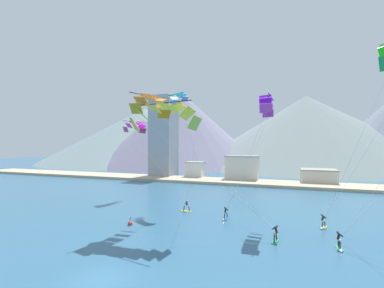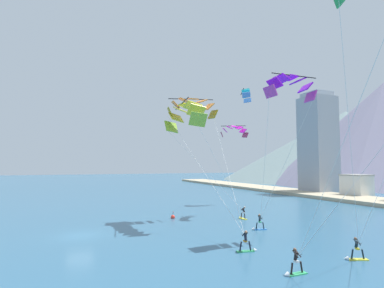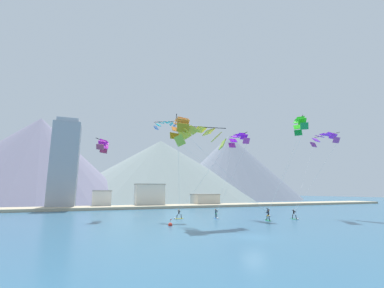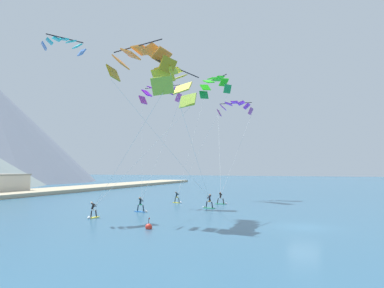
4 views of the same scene
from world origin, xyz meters
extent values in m
plane|color=#2D5B7A|center=(0.00, 0.00, 0.00)|extent=(400.00, 400.00, 0.00)
cube|color=yellow|center=(-1.41, 19.92, 0.04)|extent=(1.44, 0.44, 0.07)
cylinder|color=black|center=(-1.01, 19.92, 0.41)|extent=(0.23, 0.12, 0.70)
cylinder|color=black|center=(-1.80, 19.93, 0.41)|extent=(0.23, 0.12, 0.70)
cube|color=white|center=(-1.41, 19.92, 0.80)|extent=(0.22, 0.29, 0.12)
cylinder|color=black|center=(-1.41, 20.02, 1.12)|extent=(0.21, 0.41, 0.59)
cylinder|color=black|center=(-1.29, 19.92, 1.29)|extent=(0.08, 0.50, 0.38)
cylinder|color=black|center=(-1.52, 19.92, 1.29)|extent=(0.08, 0.50, 0.38)
cylinder|color=black|center=(-1.41, 19.74, 1.26)|extent=(0.52, 0.03, 0.03)
sphere|color=beige|center=(-1.40, 20.17, 1.48)|extent=(0.21, 0.21, 0.21)
cone|color=white|center=(-2.28, 19.93, 0.10)|extent=(0.30, 0.36, 0.36)
cube|color=#33B266|center=(16.77, 12.21, 0.04)|extent=(0.44, 1.44, 0.07)
cylinder|color=black|center=(16.77, 12.61, 0.42)|extent=(0.12, 0.24, 0.72)
cylinder|color=black|center=(16.77, 11.82, 0.42)|extent=(0.12, 0.24, 0.72)
cube|color=white|center=(16.77, 12.21, 0.82)|extent=(0.30, 0.23, 0.12)
cylinder|color=black|center=(16.72, 12.21, 1.14)|extent=(0.32, 0.21, 0.60)
cylinder|color=black|center=(16.82, 12.33, 1.32)|extent=(0.52, 0.08, 0.40)
cylinder|color=black|center=(16.82, 12.10, 1.32)|extent=(0.52, 0.08, 0.40)
cylinder|color=black|center=(17.00, 12.21, 1.29)|extent=(0.03, 0.52, 0.03)
sphere|color=brown|center=(16.64, 12.21, 1.54)|extent=(0.22, 0.22, 0.22)
cone|color=white|center=(16.77, 11.34, 0.10)|extent=(0.36, 0.30, 0.36)
cube|color=#33B266|center=(11.18, 11.99, 0.04)|extent=(0.72, 1.50, 0.07)
cylinder|color=black|center=(11.10, 11.60, 0.44)|extent=(0.17, 0.27, 0.76)
cylinder|color=black|center=(11.26, 12.38, 0.44)|extent=(0.17, 0.27, 0.76)
cube|color=orange|center=(11.18, 11.99, 0.86)|extent=(0.36, 0.30, 0.12)
cylinder|color=black|center=(11.25, 11.98, 1.20)|extent=(0.42, 0.30, 0.64)
cylinder|color=black|center=(11.12, 11.88, 1.38)|extent=(0.55, 0.20, 0.42)
cylinder|color=black|center=(11.17, 12.12, 1.38)|extent=(0.55, 0.20, 0.42)
cylinder|color=black|center=(10.97, 12.03, 1.35)|extent=(0.14, 0.52, 0.03)
sphere|color=#9E7051|center=(11.36, 11.96, 1.61)|extent=(0.23, 0.23, 0.23)
cone|color=white|center=(11.35, 12.84, 0.10)|extent=(0.41, 0.37, 0.36)
cube|color=yellow|center=(16.24, 18.49, 0.04)|extent=(0.98, 1.50, 0.07)
cylinder|color=#14232D|center=(16.40, 18.85, 0.42)|extent=(0.20, 0.26, 0.70)
cylinder|color=#14232D|center=(16.08, 18.13, 0.42)|extent=(0.20, 0.26, 0.70)
cube|color=yellow|center=(16.24, 18.49, 0.80)|extent=(0.36, 0.32, 0.12)
cylinder|color=#14232D|center=(16.16, 18.52, 1.12)|extent=(0.44, 0.35, 0.60)
cylinder|color=#14232D|center=(16.30, 18.59, 1.29)|extent=(0.49, 0.28, 0.39)
cylinder|color=#14232D|center=(16.21, 18.38, 1.29)|extent=(0.49, 0.28, 0.39)
cylinder|color=black|center=(16.42, 18.41, 1.26)|extent=(0.24, 0.49, 0.03)
sphere|color=brown|center=(16.04, 18.58, 1.49)|extent=(0.21, 0.21, 0.21)
cone|color=white|center=(15.89, 17.69, 0.10)|extent=(0.45, 0.42, 0.36)
cube|color=#337FDB|center=(4.81, 18.07, 0.04)|extent=(0.71, 1.50, 0.07)
cylinder|color=#14232D|center=(4.89, 18.46, 0.43)|extent=(0.16, 0.26, 0.72)
cylinder|color=#14232D|center=(4.74, 17.68, 0.43)|extent=(0.16, 0.26, 0.72)
cube|color=#33B266|center=(4.81, 18.07, 0.82)|extent=(0.34, 0.28, 0.12)
cylinder|color=#14232D|center=(4.77, 18.08, 1.15)|extent=(0.35, 0.27, 0.61)
cylinder|color=#14232D|center=(4.89, 18.17, 1.32)|extent=(0.53, 0.18, 0.40)
cylinder|color=#14232D|center=(4.84, 17.94, 1.32)|extent=(0.53, 0.18, 0.40)
cylinder|color=black|center=(5.04, 18.02, 1.29)|extent=(0.13, 0.52, 0.03)
sphere|color=#9E7051|center=(4.70, 18.09, 1.55)|extent=(0.22, 0.22, 0.22)
cone|color=white|center=(4.65, 17.21, 0.10)|extent=(0.41, 0.36, 0.36)
cube|color=#90B934|center=(2.88, 11.57, 11.96)|extent=(1.08, 1.89, 1.62)
cube|color=gold|center=(1.94, 11.77, 13.09)|extent=(1.39, 1.91, 1.44)
cube|color=gold|center=(0.66, 11.86, 13.83)|extent=(1.50, 1.93, 1.06)
cube|color=gold|center=(-0.80, 11.82, 14.09)|extent=(1.67, 1.93, 0.56)
cube|color=gold|center=(-2.25, 11.64, 13.83)|extent=(1.77, 1.91, 1.06)
cube|color=gold|center=(-3.50, 11.37, 13.09)|extent=(1.65, 1.88, 1.44)
cube|color=#90B934|center=(-4.40, 11.02, 11.96)|extent=(1.34, 1.84, 1.62)
cylinder|color=black|center=(-0.74, 11.01, 14.29)|extent=(7.39, 1.34, 0.10)
cylinder|color=silver|center=(0.88, 15.59, 6.28)|extent=(4.61, 8.36, 10.05)
cylinder|color=silver|center=(-3.04, 15.30, 6.28)|extent=(3.29, 8.94, 10.05)
cylinder|color=silver|center=(21.23, 13.69, 7.39)|extent=(8.51, 2.98, 12.22)
cylinder|color=silver|center=(21.29, 10.91, 7.39)|extent=(8.61, 2.64, 12.22)
cube|color=#A48A15|center=(-4.02, 10.69, 13.82)|extent=(1.79, 1.12, 1.34)
cube|color=orange|center=(-3.77, 11.39, 14.79)|extent=(1.83, 1.41, 1.18)
cube|color=orange|center=(-3.54, 12.41, 15.44)|extent=(1.87, 1.53, 0.86)
cube|color=orange|center=(-3.37, 13.61, 15.67)|extent=(1.89, 1.46, 0.42)
cube|color=orange|center=(-3.27, 14.81, 15.44)|extent=(1.88, 1.31, 0.86)
cube|color=orange|center=(-3.27, 15.86, 14.79)|extent=(1.86, 1.03, 1.18)
cube|color=#A48A15|center=(-3.36, 16.60, 13.82)|extent=(1.82, 0.74, 1.34)
cylinder|color=black|center=(-4.14, 13.69, 15.80)|extent=(1.80, 5.83, 0.10)
cylinder|color=silver|center=(3.42, 11.26, 7.30)|extent=(15.14, 1.57, 11.91)
cylinder|color=silver|center=(3.77, 14.43, 7.30)|extent=(14.44, 4.81, 11.91)
cylinder|color=silver|center=(18.57, 15.25, 8.72)|extent=(4.35, 6.37, 14.91)
cube|color=#B738A0|center=(9.94, 20.66, 13.81)|extent=(1.41, 0.62, 1.09)
cube|color=#9514E2|center=(9.88, 20.07, 14.67)|extent=(1.42, 0.92, 0.93)
cube|color=#9514E2|center=(9.85, 19.19, 15.24)|extent=(1.42, 1.07, 0.63)
cube|color=#9514E2|center=(9.85, 18.16, 15.44)|extent=(1.42, 1.12, 0.23)
cube|color=#9514E2|center=(9.89, 17.13, 15.24)|extent=(1.42, 1.12, 0.63)
cube|color=#9514E2|center=(9.95, 16.26, 14.67)|extent=(1.42, 0.97, 0.93)
cube|color=#B738A0|center=(10.03, 15.67, 13.81)|extent=(1.41, 0.67, 1.09)
cylinder|color=black|center=(10.48, 18.17, 15.49)|extent=(0.41, 5.05, 0.10)
cylinder|color=silver|center=(7.51, 19.42, 7.30)|extent=(4.97, 2.83, 12.02)
cylinder|color=silver|center=(7.56, 16.77, 7.30)|extent=(5.07, 2.55, 12.02)
cube|color=#9D3C5B|center=(-14.93, 24.34, 12.50)|extent=(1.35, 1.07, 1.12)
cube|color=#DD19C4|center=(-14.61, 24.82, 13.26)|extent=(1.42, 1.28, 1.07)
cube|color=#DD19C4|center=(-14.32, 25.58, 13.77)|extent=(1.47, 1.32, 0.86)
cube|color=#DD19C4|center=(-14.10, 26.49, 13.95)|extent=(1.51, 1.21, 0.52)
cube|color=#DD19C4|center=(-13.99, 27.42, 13.77)|extent=(1.51, 1.03, 0.86)
cube|color=#DD19C4|center=(-14.01, 28.23, 13.26)|extent=(1.49, 0.83, 1.07)
cube|color=#9D3C5B|center=(-14.15, 28.80, 12.50)|extent=(1.45, 0.63, 1.12)
cylinder|color=black|center=(-14.69, 26.59, 14.13)|extent=(2.17, 4.11, 0.10)
cube|color=#4C7AC8|center=(-2.16, 21.16, 16.66)|extent=(0.94, 1.26, 0.79)
cube|color=#23BFC7|center=(-2.60, 21.37, 17.18)|extent=(1.10, 1.33, 0.70)
cube|color=#23BFC7|center=(-3.14, 21.69, 17.52)|extent=(1.21, 1.35, 0.54)
cube|color=#23BFC7|center=(-3.72, 22.10, 17.64)|extent=(1.27, 1.35, 0.31)
cube|color=#23BFC7|center=(-4.27, 22.53, 17.52)|extent=(1.29, 1.31, 0.54)
cube|color=#23BFC7|center=(-4.74, 22.95, 17.18)|extent=(1.27, 1.22, 0.70)
cube|color=#4C7AC8|center=(-5.08, 23.31, 16.66)|extent=(1.17, 1.11, 0.79)
cylinder|color=black|center=(-4.01, 21.70, 17.56)|extent=(3.41, 1.77, 0.10)
sphere|color=red|center=(-5.45, 11.68, 0.15)|extent=(0.56, 0.56, 0.56)
cylinder|color=black|center=(-5.45, 11.68, 0.65)|extent=(0.04, 0.04, 0.44)
cube|color=red|center=(-5.36, 11.68, 0.83)|extent=(0.18, 0.01, 0.12)
cube|color=silver|center=(-12.88, 55.81, 2.34)|extent=(5.14, 4.21, 4.68)
cube|color=#9D9992|center=(-12.88, 55.81, 4.83)|extent=(5.34, 4.37, 0.30)
cube|color=#999EA8|center=(-23.25, 56.02, 11.90)|extent=(7.00, 7.00, 23.80)
cube|color=#A8ADB9|center=(-23.25, 56.02, 24.40)|extent=(5.60, 5.60, 1.20)
cone|color=gray|center=(-69.55, 122.27, 16.32)|extent=(117.09, 117.09, 32.64)
camera|label=1|loc=(12.30, -14.69, 9.43)|focal=24.00mm
camera|label=2|loc=(32.25, -1.77, 7.04)|focal=28.00mm
camera|label=3|loc=(-16.03, -23.66, 4.69)|focal=24.00mm
camera|label=4|loc=(-32.90, -2.60, 4.96)|focal=35.00mm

